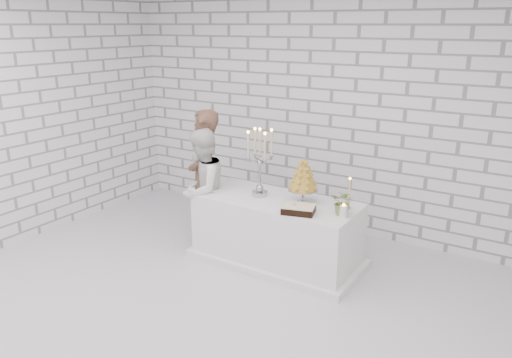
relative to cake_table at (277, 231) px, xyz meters
name	(u,v)px	position (x,y,z in m)	size (l,w,h in m)	color
ground	(214,312)	(0.02, -1.22, -0.38)	(6.00, 5.00, 0.01)	silver
wall_back	(331,115)	(0.02, 1.28, 1.12)	(6.00, 0.01, 3.00)	white
wall_left	(4,122)	(-2.98, -1.22, 1.12)	(0.01, 5.00, 3.00)	white
cake_table	(277,231)	(0.00, 0.00, 0.00)	(1.80, 0.80, 0.75)	white
groom	(204,176)	(-1.09, 0.10, 0.44)	(0.59, 0.39, 1.63)	#472B1F
bride	(202,190)	(-0.95, -0.13, 0.35)	(0.71, 0.55, 1.46)	white
candelabra	(260,162)	(-0.23, 0.00, 0.76)	(0.31, 0.31, 0.77)	#A2A1AB
croquembouche	(303,181)	(0.28, 0.05, 0.63)	(0.33, 0.33, 0.51)	#AC801F
chocolate_cake	(299,209)	(0.39, -0.24, 0.42)	(0.32, 0.23, 0.08)	black
pillar_candle	(343,211)	(0.81, -0.10, 0.44)	(0.08, 0.08, 0.12)	white
extra_taper	(349,194)	(0.77, 0.15, 0.54)	(0.06, 0.06, 0.32)	beige
flowers	(343,203)	(0.79, -0.05, 0.51)	(0.24, 0.21, 0.27)	#4D7D39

